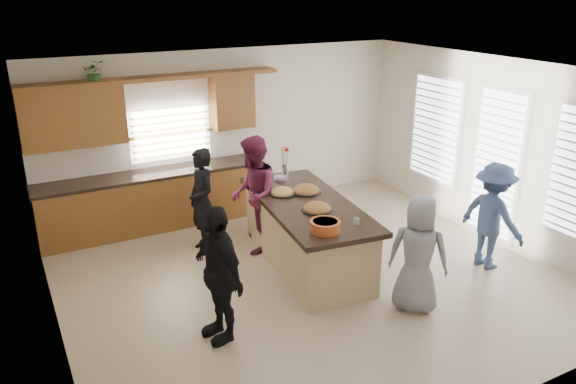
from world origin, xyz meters
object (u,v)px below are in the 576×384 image
woman_right_front (418,254)px  woman_right_back (492,216)px  island (306,234)px  woman_left_back (202,201)px  woman_left_mid (253,195)px  salad_bowl (325,225)px  woman_left_front (218,274)px

woman_right_front → woman_right_back: bearing=-119.4°
island → woman_left_back: bearing=144.1°
woman_left_back → woman_left_mid: bearing=62.8°
salad_bowl → woman_left_back: woman_left_back is taller
woman_left_front → woman_right_front: size_ratio=1.08×
island → woman_right_front: size_ratio=1.89×
salad_bowl → island: bearing=72.9°
island → salad_bowl: 1.16m
woman_left_back → woman_left_front: (-0.60, -2.18, 0.01)m
woman_left_back → woman_left_mid: (0.69, -0.31, 0.08)m
woman_left_mid → woman_right_back: (2.71, -2.05, -0.11)m
salad_bowl → woman_right_back: 2.57m
salad_bowl → woman_right_back: size_ratio=0.25×
woman_left_mid → woman_left_front: (-1.29, -1.87, -0.07)m
woman_left_mid → woman_right_front: (1.05, -2.45, -0.13)m
salad_bowl → woman_right_front: (0.88, -0.72, -0.28)m
island → woman_right_back: 2.60m
woman_left_mid → woman_left_front: 2.28m
woman_left_front → woman_right_front: (2.35, -0.58, -0.06)m
salad_bowl → woman_right_front: size_ratio=0.25×
island → woman_left_mid: woman_left_mid is taller
island → woman_right_front: (0.59, -1.68, 0.29)m
woman_right_back → woman_left_back: bearing=49.7°
woman_right_back → island: bearing=54.6°
island → salad_bowl: bearing=-100.1°
woman_right_front → salad_bowl: bearing=7.9°
woman_left_back → woman_left_front: bearing=-18.5°
woman_left_front → woman_left_back: bearing=156.8°
woman_left_mid → woman_right_back: woman_left_mid is taller
island → woman_left_mid: (-0.47, 0.76, 0.43)m
woman_left_mid → woman_right_front: size_ratio=1.18×
salad_bowl → woman_left_mid: size_ratio=0.21×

